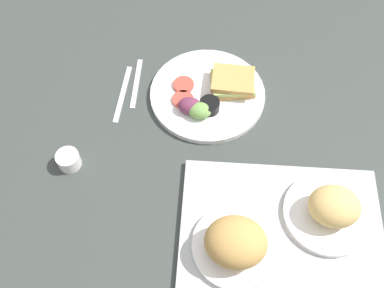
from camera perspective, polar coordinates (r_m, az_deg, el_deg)
The scene contains 8 objects.
ground_plane at distance 115.31cm, azimuth 1.17°, elevation -0.26°, with size 190.00×150.00×3.00cm, color #383D38.
serving_tray at distance 104.73cm, azimuth 11.17°, elevation -10.80°, with size 45.00×33.00×1.60cm, color #B2B2AD.
bread_plate_near at distance 104.78cm, azimuth 17.15°, elevation -7.85°, with size 19.98×19.98×9.13cm.
bread_plate_far at distance 96.82cm, azimuth 5.52°, elevation -12.31°, with size 19.04×19.04×10.35cm.
plate_with_salad at distance 120.90cm, azimuth 2.37°, elevation 6.31°, with size 30.60×30.60×5.40cm.
espresso_cup at distance 113.22cm, azimuth -15.26°, elevation -1.94°, with size 5.60×5.60×4.00cm, color silver.
fork at distance 125.82cm, azimuth -7.01°, elevation 7.63°, with size 17.00×1.40×0.50cm, color #B7B7BC.
knife at distance 124.07cm, azimuth -8.72°, elevation 6.31°, with size 19.00×1.40×0.50cm, color #B7B7BC.
Camera 1 is at (-4.83, 59.51, 97.15)cm, focal length 42.41 mm.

